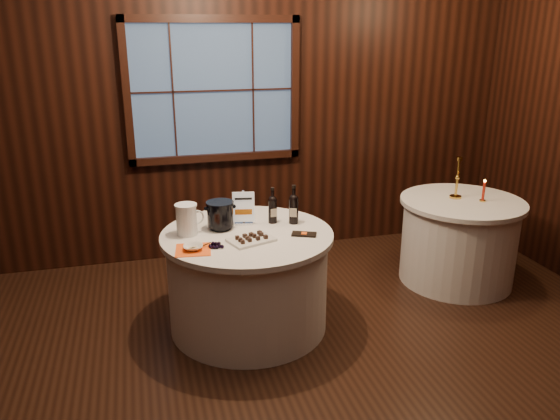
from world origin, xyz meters
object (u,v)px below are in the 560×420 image
object	(u,v)px
grape_bunch	(216,244)
red_candle	(483,193)
port_bottle_left	(273,208)
glass_pitcher	(187,219)
chocolate_plate	(251,239)
port_bottle_right	(294,207)
ice_bucket	(220,215)
cracker_bowl	(193,247)
side_table	(458,240)
chocolate_box	(304,234)
brass_candlestick	(457,183)
sign_stand	(244,213)
main_table	(248,280)

from	to	relation	value
grape_bunch	red_candle	distance (m)	2.44
port_bottle_left	glass_pitcher	distance (m)	0.67
chocolate_plate	glass_pitcher	world-z (taller)	glass_pitcher
port_bottle_right	chocolate_plate	distance (m)	0.50
ice_bucket	cracker_bowl	size ratio (longest dim) A/B	1.60
side_table	chocolate_plate	world-z (taller)	chocolate_plate
glass_pitcher	red_candle	xyz separation A→B (m)	(2.57, 0.14, -0.04)
port_bottle_right	chocolate_box	bearing A→B (deg)	-67.30
chocolate_plate	brass_candlestick	size ratio (longest dim) A/B	0.98
side_table	red_candle	distance (m)	0.49
side_table	red_candle	world-z (taller)	red_candle
chocolate_box	ice_bucket	bearing A→B (deg)	176.58
sign_stand	port_bottle_left	xyz separation A→B (m)	(0.22, -0.02, 0.03)
port_bottle_right	ice_bucket	size ratio (longest dim) A/B	1.43
port_bottle_right	chocolate_plate	world-z (taller)	port_bottle_right
sign_stand	chocolate_box	size ratio (longest dim) A/B	1.51
port_bottle_left	brass_candlestick	size ratio (longest dim) A/B	0.76
port_bottle_left	chocolate_box	distance (m)	0.38
chocolate_plate	brass_candlestick	distance (m)	2.05
sign_stand	port_bottle_right	bearing A→B (deg)	-0.58
main_table	cracker_bowl	bearing A→B (deg)	-151.56
main_table	red_candle	world-z (taller)	red_candle
glass_pitcher	sign_stand	bearing A→B (deg)	2.56
ice_bucket	sign_stand	bearing A→B (deg)	16.19
grape_bunch	main_table	bearing A→B (deg)	39.06
port_bottle_left	port_bottle_right	world-z (taller)	port_bottle_right
side_table	cracker_bowl	distance (m)	2.51
side_table	port_bottle_left	xyz separation A→B (m)	(-1.76, -0.13, 0.50)
grape_bunch	cracker_bowl	distance (m)	0.16
port_bottle_right	red_candle	size ratio (longest dim) A/B	1.55
sign_stand	grape_bunch	size ratio (longest dim) A/B	1.58
grape_bunch	chocolate_box	bearing A→B (deg)	5.04
port_bottle_right	brass_candlestick	bearing A→B (deg)	31.77
sign_stand	chocolate_plate	distance (m)	0.37
main_table	glass_pitcher	bearing A→B (deg)	169.57
ice_bucket	brass_candlestick	bearing A→B (deg)	6.34
sign_stand	port_bottle_right	distance (m)	0.39
port_bottle_left	sign_stand	bearing A→B (deg)	172.47
chocolate_box	glass_pitcher	bearing A→B (deg)	-172.38
brass_candlestick	cracker_bowl	bearing A→B (deg)	-165.92
main_table	port_bottle_left	bearing A→B (deg)	34.85
side_table	chocolate_box	xyz separation A→B (m)	(-1.61, -0.46, 0.39)
sign_stand	cracker_bowl	size ratio (longest dim) A/B	2.03
port_bottle_left	red_candle	size ratio (longest dim) A/B	1.44
port_bottle_left	red_candle	xyz separation A→B (m)	(1.90, 0.05, -0.04)
side_table	ice_bucket	size ratio (longest dim) A/B	5.06
chocolate_plate	glass_pitcher	xyz separation A→B (m)	(-0.42, 0.25, 0.10)
port_bottle_left	grape_bunch	size ratio (longest dim) A/B	1.66
main_table	glass_pitcher	xyz separation A→B (m)	(-0.43, 0.08, 0.50)
ice_bucket	cracker_bowl	distance (m)	0.45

